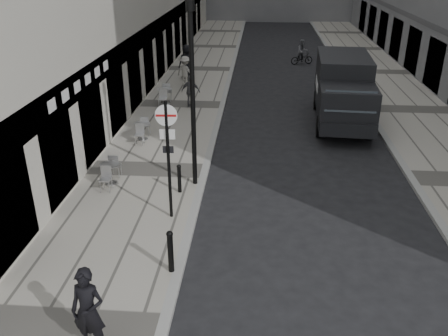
# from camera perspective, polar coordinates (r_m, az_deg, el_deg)

# --- Properties ---
(sidewalk) EXTENTS (4.00, 60.00, 0.12)m
(sidewalk) POSITION_cam_1_polar(r_m,az_deg,el_deg) (23.75, -5.08, 7.56)
(sidewalk) COLOR gray
(sidewalk) RESTS_ON ground
(far_sidewalk) EXTENTS (4.00, 60.00, 0.12)m
(far_sidewalk) POSITION_cam_1_polar(r_m,az_deg,el_deg) (24.53, 21.38, 6.49)
(far_sidewalk) COLOR gray
(far_sidewalk) RESTS_ON ground
(walking_man) EXTENTS (0.71, 0.51, 1.80)m
(walking_man) POSITION_cam_1_polar(r_m,az_deg,el_deg) (9.47, -16.02, -16.19)
(walking_man) COLOR black
(walking_man) RESTS_ON sidewalk
(sign_post) EXTENTS (0.59, 0.10, 3.43)m
(sign_post) POSITION_cam_1_polar(r_m,az_deg,el_deg) (12.77, -6.79, 2.75)
(sign_post) COLOR black
(sign_post) RESTS_ON sidewalk
(lamppost) EXTENTS (0.26, 0.26, 5.71)m
(lamppost) POSITION_cam_1_polar(r_m,az_deg,el_deg) (14.40, -3.82, 9.53)
(lamppost) COLOR black
(lamppost) RESTS_ON sidewalk
(bollard_near) EXTENTS (0.14, 0.14, 1.03)m
(bollard_near) POSITION_cam_1_polar(r_m,az_deg,el_deg) (11.32, -6.44, -10.09)
(bollard_near) COLOR black
(bollard_near) RESTS_ON sidewalk
(bollard_far) EXTENTS (0.12, 0.12, 0.88)m
(bollard_far) POSITION_cam_1_polar(r_m,az_deg,el_deg) (14.84, -5.39, -1.36)
(bollard_far) COLOR black
(bollard_far) RESTS_ON sidewalk
(panel_van) EXTENTS (2.61, 6.14, 2.83)m
(panel_van) POSITION_cam_1_polar(r_m,az_deg,el_deg) (21.69, 14.16, 9.44)
(panel_van) COLOR black
(panel_van) RESTS_ON ground
(cyclist) EXTENTS (1.61, 0.96, 1.64)m
(cyclist) POSITION_cam_1_polar(r_m,az_deg,el_deg) (33.02, 9.37, 13.29)
(cyclist) COLOR black
(cyclist) RESTS_ON ground
(pedestrian_a) EXTENTS (0.95, 0.49, 1.55)m
(pedestrian_a) POSITION_cam_1_polar(r_m,az_deg,el_deg) (23.00, -4.01, 9.19)
(pedestrian_a) COLOR #4C4C50
(pedestrian_a) RESTS_ON sidewalk
(pedestrian_b) EXTENTS (1.25, 1.05, 1.68)m
(pedestrian_b) POSITION_cam_1_polar(r_m,az_deg,el_deg) (26.66, -4.67, 11.50)
(pedestrian_b) COLOR #A6A199
(pedestrian_b) RESTS_ON sidewalk
(pedestrian_c) EXTENTS (1.14, 1.01, 1.97)m
(pedestrian_c) POSITION_cam_1_polar(r_m,az_deg,el_deg) (28.36, -4.50, 12.62)
(pedestrian_c) COLOR black
(pedestrian_c) RESTS_ON sidewalk
(cafe_table_near) EXTENTS (0.63, 1.42, 0.81)m
(cafe_table_near) POSITION_cam_1_polar(r_m,az_deg,el_deg) (15.76, -13.50, -0.46)
(cafe_table_near) COLOR #ADADAF
(cafe_table_near) RESTS_ON sidewalk
(cafe_table_mid) EXTENTS (0.63, 1.42, 0.81)m
(cafe_table_mid) POSITION_cam_1_polar(r_m,az_deg,el_deg) (19.23, -9.77, 4.56)
(cafe_table_mid) COLOR #BBBBBE
(cafe_table_mid) RESTS_ON sidewalk
(cafe_table_far) EXTENTS (0.72, 1.62, 0.92)m
(cafe_table_far) POSITION_cam_1_polar(r_m,az_deg,el_deg) (23.61, -7.12, 8.70)
(cafe_table_far) COLOR silver
(cafe_table_far) RESTS_ON sidewalk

